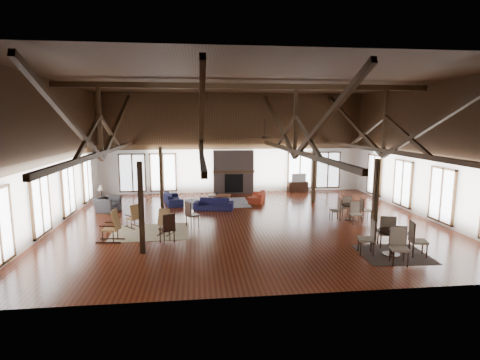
{
  "coord_description": "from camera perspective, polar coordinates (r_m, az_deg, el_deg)",
  "views": [
    {
      "loc": [
        -2.16,
        -15.66,
        4.31
      ],
      "look_at": [
        -0.25,
        1.0,
        1.69
      ],
      "focal_mm": 28.0,
      "sensor_mm": 36.0,
      "label": 1
    }
  ],
  "objects": [
    {
      "name": "wall_back",
      "position": [
        22.8,
        -1.11,
        5.59
      ],
      "size": [
        16.0,
        0.02,
        6.0
      ],
      "primitive_type": "cube",
      "color": "white",
      "rests_on": "floor"
    },
    {
      "name": "sofa_navy_front",
      "position": [
        18.53,
        -4.02,
        -3.69
      ],
      "size": [
        2.02,
        1.09,
        0.56
      ],
      "primitive_type": "imported",
      "rotation": [
        0.0,
        0.0,
        -0.18
      ],
      "color": "#151438",
      "rests_on": "floor"
    },
    {
      "name": "sofa_orange",
      "position": [
        20.4,
        2.62,
        -2.56
      ],
      "size": [
        1.93,
        1.22,
        0.53
      ],
      "primitive_type": "imported",
      "rotation": [
        0.0,
        0.0,
        -1.88
      ],
      "color": "#9C331E",
      "rests_on": "floor"
    },
    {
      "name": "post_grid",
      "position": [
        16.05,
        1.28,
        -1.11
      ],
      "size": [
        8.16,
        7.16,
        3.05
      ],
      "color": "black",
      "rests_on": "floor"
    },
    {
      "name": "ceiling",
      "position": [
        15.9,
        1.34,
        14.99
      ],
      "size": [
        16.0,
        14.0,
        0.02
      ],
      "primitive_type": "cube",
      "color": "black",
      "rests_on": "wall_back"
    },
    {
      "name": "rocking_chair_c",
      "position": [
        14.37,
        -18.81,
        -6.74
      ],
      "size": [
        0.98,
        0.62,
        1.18
      ],
      "rotation": [
        0.0,
        0.0,
        1.41
      ],
      "color": "#966139",
      "rests_on": "floor"
    },
    {
      "name": "cafe_table_far",
      "position": [
        17.28,
        16.5,
        -4.3
      ],
      "size": [
        1.85,
        1.85,
        0.96
      ],
      "rotation": [
        0.0,
        0.0,
        -0.07
      ],
      "color": "black",
      "rests_on": "floor"
    },
    {
      "name": "ceiling_fan",
      "position": [
        14.91,
        3.75,
        6.65
      ],
      "size": [
        1.6,
        1.6,
        0.75
      ],
      "color": "black",
      "rests_on": "roof_truss"
    },
    {
      "name": "tv_console",
      "position": [
        23.6,
        8.81,
        -0.99
      ],
      "size": [
        1.22,
        0.46,
        0.61
      ],
      "primitive_type": "cube",
      "color": "black",
      "rests_on": "floor"
    },
    {
      "name": "rug_tan",
      "position": [
        15.29,
        -13.45,
        -7.71
      ],
      "size": [
        3.04,
        2.42,
        0.01
      ],
      "primitive_type": "cube",
      "rotation": [
        0.0,
        0.0,
        0.02
      ],
      "color": "#CCBA8E",
      "rests_on": "floor"
    },
    {
      "name": "side_chair_b",
      "position": [
        13.6,
        -10.92,
        -6.93
      ],
      "size": [
        0.63,
        0.63,
        1.1
      ],
      "rotation": [
        0.0,
        0.0,
        0.49
      ],
      "color": "black",
      "rests_on": "floor"
    },
    {
      "name": "coffee_table",
      "position": [
        20.06,
        -3.18,
        -2.42
      ],
      "size": [
        1.25,
        0.83,
        0.44
      ],
      "rotation": [
        0.0,
        0.0,
        -0.25
      ],
      "color": "brown",
      "rests_on": "floor"
    },
    {
      "name": "vase",
      "position": [
        20.1,
        -3.54,
        -1.96
      ],
      "size": [
        0.23,
        0.23,
        0.19
      ],
      "primitive_type": "imported",
      "rotation": [
        0.0,
        0.0,
        0.35
      ],
      "color": "#B2B2B2",
      "rests_on": "coffee_table"
    },
    {
      "name": "wall_front",
      "position": [
        9.02,
        7.38,
        0.46
      ],
      "size": [
        16.0,
        0.02,
        6.0
      ],
      "primitive_type": "cube",
      "color": "white",
      "rests_on": "floor"
    },
    {
      "name": "wall_right",
      "position": [
        18.71,
        26.42,
        3.95
      ],
      "size": [
        0.02,
        14.0,
        6.0
      ],
      "primitive_type": "cube",
      "color": "white",
      "rests_on": "floor"
    },
    {
      "name": "fireplace",
      "position": [
        22.63,
        -1.02,
        1.22
      ],
      "size": [
        2.5,
        0.69,
        2.6
      ],
      "color": "#6A5851",
      "rests_on": "floor"
    },
    {
      "name": "rug_dark",
      "position": [
        13.5,
        22.31,
        -10.4
      ],
      "size": [
        2.29,
        2.11,
        0.01
      ],
      "primitive_type": "cube",
      "rotation": [
        0.0,
        0.0,
        -0.07
      ],
      "color": "black",
      "rests_on": "floor"
    },
    {
      "name": "side_chair_a",
      "position": [
        15.57,
        -7.6,
        -4.89
      ],
      "size": [
        0.63,
        0.63,
        1.07
      ],
      "rotation": [
        0.0,
        0.0,
        -1.0
      ],
      "color": "black",
      "rests_on": "floor"
    },
    {
      "name": "rocking_chair_b",
      "position": [
        14.75,
        -11.32,
        -6.32
      ],
      "size": [
        0.69,
        0.9,
        1.03
      ],
      "rotation": [
        0.0,
        0.0,
        -0.38
      ],
      "color": "#966139",
      "rests_on": "floor"
    },
    {
      "name": "sofa_navy_left",
      "position": [
        20.1,
        -10.13,
        -2.8
      ],
      "size": [
        2.08,
        1.17,
        0.57
      ],
      "primitive_type": "imported",
      "rotation": [
        0.0,
        0.0,
        1.79
      ],
      "color": "#141638",
      "rests_on": "floor"
    },
    {
      "name": "side_table_lamp",
      "position": [
        19.77,
        -20.32,
        -2.86
      ],
      "size": [
        0.49,
        0.49,
        1.26
      ],
      "color": "black",
      "rests_on": "floor"
    },
    {
      "name": "rug_navy",
      "position": [
        20.05,
        -3.57,
        -3.52
      ],
      "size": [
        3.46,
        2.64,
        0.01
      ],
      "primitive_type": "cube",
      "rotation": [
        0.0,
        0.0,
        0.03
      ],
      "color": "#182143",
      "rests_on": "floor"
    },
    {
      "name": "cup_far",
      "position": [
        17.14,
        16.58,
        -3.51
      ],
      "size": [
        0.15,
        0.15,
        0.1
      ],
      "primitive_type": "imported",
      "rotation": [
        0.0,
        0.0,
        0.21
      ],
      "color": "#B2B2B2",
      "rests_on": "cafe_table_far"
    },
    {
      "name": "rocking_chair_a",
      "position": [
        15.96,
        -15.84,
        -5.41
      ],
      "size": [
        0.81,
        0.83,
        0.98
      ],
      "rotation": [
        0.0,
        0.0,
        0.73
      ],
      "color": "#966139",
      "rests_on": "floor"
    },
    {
      "name": "armchair",
      "position": [
        19.23,
        -19.56,
        -3.5
      ],
      "size": [
        1.33,
        1.24,
        0.71
      ],
      "primitive_type": "imported",
      "rotation": [
        0.0,
        0.0,
        1.26
      ],
      "color": "#2C2C2F",
      "rests_on": "floor"
    },
    {
      "name": "cafe_table_near",
      "position": [
        13.24,
        22.19,
        -8.23
      ],
      "size": [
        2.2,
        2.2,
        1.12
      ],
      "rotation": [
        0.0,
        0.0,
        -0.25
      ],
      "color": "black",
      "rests_on": "floor"
    },
    {
      "name": "floor",
      "position": [
        16.38,
        1.26,
        -6.37
      ],
      "size": [
        16.0,
        16.0,
        0.0
      ],
      "primitive_type": "plane",
      "color": "#5C2713",
      "rests_on": "ground"
    },
    {
      "name": "wall_left",
      "position": [
        16.76,
        -26.97,
        3.44
      ],
      "size": [
        0.02,
        14.0,
        6.0
      ],
      "primitive_type": "cube",
      "color": "white",
      "rests_on": "floor"
    },
    {
      "name": "cup_near",
      "position": [
        13.17,
        21.98,
        -6.98
      ],
      "size": [
        0.13,
        0.13,
        0.09
      ],
      "primitive_type": "imported",
      "rotation": [
        0.0,
        0.0,
        -0.25
      ],
      "color": "#B2B2B2",
      "rests_on": "cafe_table_near"
    },
    {
      "name": "roof_truss",
      "position": [
        15.81,
        1.31,
        7.87
      ],
      "size": [
        15.6,
        14.07,
        3.14
      ],
      "color": "black",
      "rests_on": "wall_back"
    },
    {
      "name": "television",
      "position": [
        23.51,
        8.88,
        0.37
      ],
      "size": [
        0.92,
        0.2,
        0.52
      ],
      "primitive_type": "imported",
      "rotation": [
        0.0,
        0.0,
        0.08
      ],
      "color": "#B2B2B2",
      "rests_on": "tv_console"
    }
  ]
}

